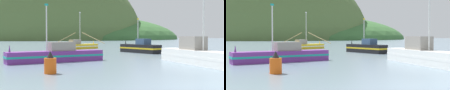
% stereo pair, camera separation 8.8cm
% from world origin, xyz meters
% --- Properties ---
extents(ground_plane, '(600.00, 600.00, 0.00)m').
position_xyz_m(ground_plane, '(0.00, 0.00, 0.00)').
color(ground_plane, slate).
extents(hill_mid_right, '(202.37, 161.90, 41.79)m').
position_xyz_m(hill_mid_right, '(-41.77, 213.65, 0.00)').
color(hill_mid_right, '#386633').
rests_on(hill_mid_right, ground).
extents(hill_far_left, '(145.72, 116.58, 109.29)m').
position_xyz_m(hill_far_left, '(-45.83, 186.10, 0.00)').
color(hill_far_left, '#516B38').
rests_on(hill_far_left, ground).
extents(fishing_boat_black, '(5.84, 7.61, 5.48)m').
position_xyz_m(fishing_boat_black, '(1.28, 29.00, 0.80)').
color(fishing_boat_black, black).
rests_on(fishing_boat_black, ground).
extents(fishing_boat_purple, '(9.74, 6.30, 5.92)m').
position_xyz_m(fishing_boat_purple, '(-9.73, 14.17, 0.70)').
color(fishing_boat_purple, '#6B2D84').
rests_on(fishing_boat_purple, ground).
extents(fishing_boat_white, '(4.44, 11.41, 6.21)m').
position_xyz_m(fishing_boat_white, '(3.85, 11.17, 0.86)').
color(fishing_boat_white, white).
rests_on(fishing_boat_white, ground).
extents(fishing_boat_yellow, '(10.17, 11.54, 7.54)m').
position_xyz_m(fishing_boat_yellow, '(-9.27, 42.23, 0.64)').
color(fishing_boat_yellow, gold).
rests_on(fishing_boat_yellow, ground).
extents(channel_buoy, '(0.86, 0.86, 1.61)m').
position_xyz_m(channel_buoy, '(-8.95, 5.19, 0.67)').
color(channel_buoy, '#E55914').
rests_on(channel_buoy, ground).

